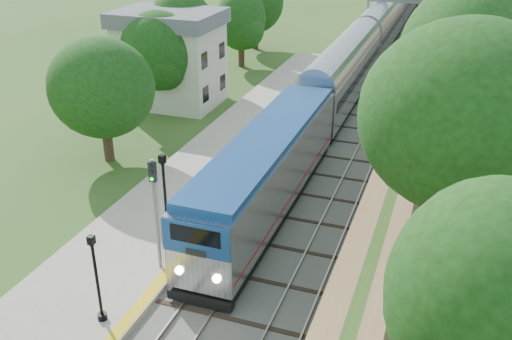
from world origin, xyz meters
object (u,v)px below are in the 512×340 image
(train, at_px, (392,14))
(lamppost_far, at_px, (166,202))
(signal_farside, at_px, (397,123))
(station_building, at_px, (171,57))
(lamppost_mid, at_px, (98,283))
(signal_gantry, at_px, (403,11))
(signal_platform, at_px, (155,203))

(train, bearing_deg, lamppost_far, -93.82)
(lamppost_far, height_order, signal_farside, signal_farside)
(station_building, distance_m, train, 39.15)
(lamppost_mid, bearing_deg, train, 86.97)
(lamppost_mid, bearing_deg, signal_farside, 61.41)
(signal_gantry, xyz_separation_m, signal_farside, (3.73, -34.52, -0.73))
(lamppost_mid, bearing_deg, station_building, 111.43)
(signal_gantry, xyz_separation_m, signal_platform, (-5.37, -47.87, -0.98))
(signal_gantry, distance_m, lamppost_mid, 52.47)
(signal_platform, bearing_deg, station_building, 115.88)
(train, height_order, signal_farside, signal_farside)
(lamppost_mid, xyz_separation_m, signal_farside, (9.57, 17.55, 1.88))
(lamppost_far, bearing_deg, signal_platform, -70.13)
(signal_gantry, height_order, lamppost_mid, signal_gantry)
(signal_gantry, distance_m, signal_platform, 48.18)
(station_building, xyz_separation_m, signal_gantry, (16.47, 24.99, 0.73))
(signal_gantry, xyz_separation_m, lamppost_far, (-6.27, -45.38, -2.36))
(train, distance_m, signal_platform, 59.49)
(station_building, bearing_deg, signal_farside, -25.27)
(signal_platform, relative_size, signal_farside, 0.87)
(signal_gantry, xyz_separation_m, lamppost_mid, (-5.84, -52.08, -2.61))
(signal_gantry, height_order, train, signal_gantry)
(signal_gantry, distance_m, lamppost_far, 45.87)
(lamppost_far, height_order, signal_platform, signal_platform)
(lamppost_far, distance_m, signal_farside, 14.85)
(signal_platform, bearing_deg, train, 87.21)
(signal_gantry, relative_size, lamppost_far, 1.80)
(train, relative_size, signal_farside, 19.21)
(lamppost_mid, height_order, signal_platform, signal_platform)
(lamppost_far, xyz_separation_m, signal_farside, (10.00, 10.85, 1.63))
(signal_gantry, height_order, lamppost_far, signal_gantry)
(train, bearing_deg, station_building, -110.97)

